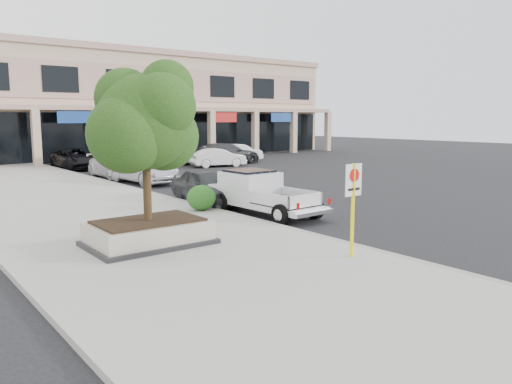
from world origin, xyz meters
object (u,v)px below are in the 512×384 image
at_px(lot_car_c, 227,153).
at_px(lot_car_f, 238,153).
at_px(curb_car_d, 77,159).
at_px(lot_car_a, 177,154).
at_px(no_parking_sign, 353,197).
at_px(lot_car_d, 188,153).
at_px(planter_tree, 147,122).
at_px(lot_car_b, 218,158).
at_px(pickup_truck, 266,193).
at_px(curb_car_a, 208,186).
at_px(planter, 149,233).
at_px(curb_car_c, 114,166).
at_px(curb_car_b, 142,169).
at_px(lot_car_e, 175,154).

distance_m(lot_car_c, lot_car_f, 1.95).
height_order(curb_car_d, lot_car_a, lot_car_a).
xyz_separation_m(no_parking_sign, lot_car_d, (10.56, 25.91, -0.83)).
xyz_separation_m(no_parking_sign, lot_car_f, (14.59, 24.84, -0.91)).
relative_size(planter_tree, lot_car_b, 0.99).
distance_m(pickup_truck, curb_car_a, 3.43).
distance_m(planter, lot_car_d, 25.83).
bearing_deg(no_parking_sign, pickup_truck, 70.06).
relative_size(curb_car_c, lot_car_d, 0.82).
bearing_deg(curb_car_b, planter_tree, -120.44).
xyz_separation_m(curb_car_b, lot_car_c, (10.31, 6.80, 0.01)).
bearing_deg(curb_car_d, lot_car_b, -28.05).
xyz_separation_m(curb_car_c, lot_car_e, (6.84, 4.95, 0.10)).
height_order(curb_car_d, lot_car_d, lot_car_d).
xyz_separation_m(curb_car_a, curb_car_b, (0.64, 7.68, 0.05)).
bearing_deg(planter_tree, no_parking_sign, -52.94).
xyz_separation_m(no_parking_sign, curb_car_b, (2.54, 17.15, -0.84)).
bearing_deg(curb_car_d, lot_car_d, -7.94).
distance_m(curb_car_c, lot_car_e, 8.44).
relative_size(planter_tree, lot_car_f, 0.91).
distance_m(pickup_truck, curb_car_b, 11.11).
bearing_deg(curb_car_a, planter_tree, -130.45).
distance_m(planter_tree, lot_car_b, 23.21).
relative_size(no_parking_sign, lot_car_d, 0.40).
bearing_deg(no_parking_sign, curb_car_d, 85.12).
relative_size(no_parking_sign, pickup_truck, 0.45).
relative_size(curb_car_a, lot_car_c, 0.78).
distance_m(planter_tree, lot_car_f, 27.33).
bearing_deg(curb_car_b, planter, -120.68).
distance_m(lot_car_a, lot_car_d, 1.31).
relative_size(curb_car_d, lot_car_c, 0.94).
bearing_deg(lot_car_f, planter, 131.38).
bearing_deg(curb_car_d, lot_car_f, -10.16).
distance_m(planter, curb_car_d, 23.62).
height_order(pickup_truck, curb_car_c, pickup_truck).
xyz_separation_m(curb_car_d, lot_car_f, (12.28, -2.25, -0.00)).
height_order(curb_car_d, lot_car_b, curb_car_d).
bearing_deg(lot_car_c, no_parking_sign, 153.48).
distance_m(planter, curb_car_c, 17.61).
distance_m(pickup_truck, lot_car_b, 18.59).
bearing_deg(planter_tree, lot_car_f, 48.96).
bearing_deg(planter, pickup_truck, 18.52).
xyz_separation_m(pickup_truck, curb_car_a, (-0.30, 3.42, -0.06)).
xyz_separation_m(curb_car_a, curb_car_d, (0.42, 17.62, -0.01)).
relative_size(planter, lot_car_a, 0.65).
distance_m(planter, curb_car_b, 14.28).
bearing_deg(pickup_truck, no_parking_sign, -112.19).
bearing_deg(pickup_truck, lot_car_b, 59.43).
height_order(pickup_truck, curb_car_b, pickup_truck).
distance_m(no_parking_sign, curb_car_a, 9.70).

